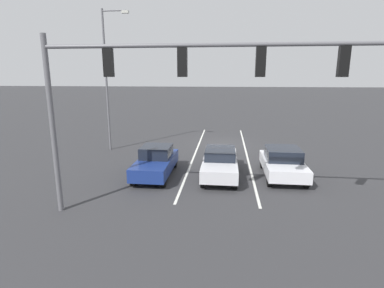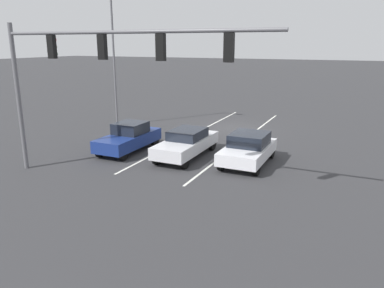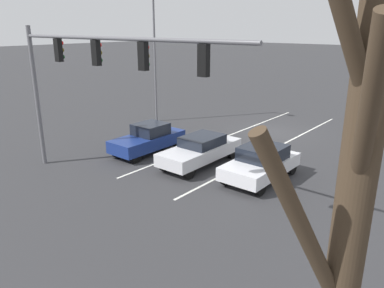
{
  "view_description": "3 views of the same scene",
  "coord_description": "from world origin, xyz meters",
  "px_view_note": "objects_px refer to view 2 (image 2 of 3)",
  "views": [
    {
      "loc": [
        -0.26,
        22.6,
        5.17
      ],
      "look_at": [
        1.27,
        9.03,
        2.03
      ],
      "focal_mm": 28.0,
      "sensor_mm": 36.0,
      "label": 1
    },
    {
      "loc": [
        -8.11,
        24.39,
        5.72
      ],
      "look_at": [
        -1.2,
        9.37,
        1.27
      ],
      "focal_mm": 35.0,
      "sensor_mm": 36.0,
      "label": 2
    },
    {
      "loc": [
        -10.78,
        21.25,
        6.57
      ],
      "look_at": [
        -0.17,
        8.35,
        1.28
      ],
      "focal_mm": 35.0,
      "sensor_mm": 36.0,
      "label": 3
    }
  ],
  "objects_px": {
    "car_silver_midlane_front": "(187,143)",
    "street_lamp_right_shoulder": "(115,50)",
    "traffic_signal_gantry": "(90,61)",
    "car_navy_rightlane_front": "(129,137)",
    "car_white_leftlane_front": "(248,148)"
  },
  "relations": [
    {
      "from": "car_white_leftlane_front",
      "to": "car_silver_midlane_front",
      "type": "relative_size",
      "value": 0.86
    },
    {
      "from": "car_white_leftlane_front",
      "to": "car_silver_midlane_front",
      "type": "bearing_deg",
      "value": 3.92
    },
    {
      "from": "car_navy_rightlane_front",
      "to": "street_lamp_right_shoulder",
      "type": "height_order",
      "value": "street_lamp_right_shoulder"
    },
    {
      "from": "car_white_leftlane_front",
      "to": "street_lamp_right_shoulder",
      "type": "height_order",
      "value": "street_lamp_right_shoulder"
    },
    {
      "from": "car_navy_rightlane_front",
      "to": "car_silver_midlane_front",
      "type": "height_order",
      "value": "car_navy_rightlane_front"
    },
    {
      "from": "traffic_signal_gantry",
      "to": "car_navy_rightlane_front",
      "type": "bearing_deg",
      "value": -72.27
    },
    {
      "from": "car_silver_midlane_front",
      "to": "car_navy_rightlane_front",
      "type": "bearing_deg",
      "value": 5.49
    },
    {
      "from": "car_white_leftlane_front",
      "to": "car_navy_rightlane_front",
      "type": "bearing_deg",
      "value": 4.72
    },
    {
      "from": "street_lamp_right_shoulder",
      "to": "traffic_signal_gantry",
      "type": "bearing_deg",
      "value": 120.88
    },
    {
      "from": "car_white_leftlane_front",
      "to": "car_silver_midlane_front",
      "type": "distance_m",
      "value": 3.24
    },
    {
      "from": "car_navy_rightlane_front",
      "to": "car_white_leftlane_front",
      "type": "height_order",
      "value": "car_navy_rightlane_front"
    },
    {
      "from": "car_navy_rightlane_front",
      "to": "car_white_leftlane_front",
      "type": "relative_size",
      "value": 1.04
    },
    {
      "from": "car_white_leftlane_front",
      "to": "street_lamp_right_shoulder",
      "type": "xyz_separation_m",
      "value": [
        10.96,
        -4.67,
        4.54
      ]
    },
    {
      "from": "car_silver_midlane_front",
      "to": "car_white_leftlane_front",
      "type": "bearing_deg",
      "value": -176.08
    },
    {
      "from": "car_silver_midlane_front",
      "to": "street_lamp_right_shoulder",
      "type": "height_order",
      "value": "street_lamp_right_shoulder"
    }
  ]
}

